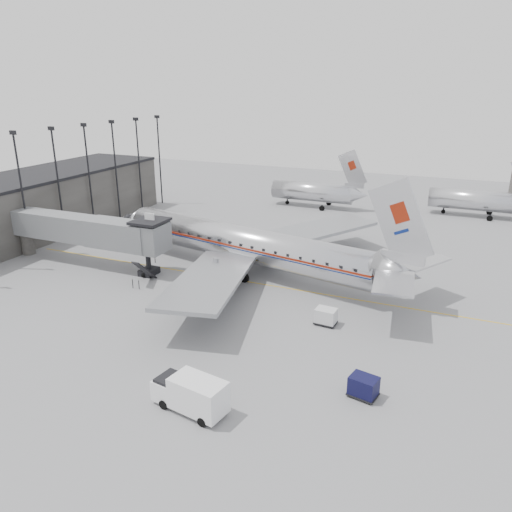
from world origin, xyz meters
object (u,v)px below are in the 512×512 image
at_px(baggage_cart_navy, 364,386).
at_px(baggage_cart_white, 326,316).
at_px(service_van, 190,393).
at_px(ramp_worker, 228,282).
at_px(airliner, 249,245).

relative_size(baggage_cart_navy, baggage_cart_white, 1.11).
distance_m(service_van, ramp_worker, 20.09).
relative_size(service_van, baggage_cart_navy, 2.49).
height_order(service_van, ramp_worker, service_van).
xyz_separation_m(airliner, baggage_cart_white, (11.66, -9.25, -2.43)).
xyz_separation_m(baggage_cart_navy, baggage_cart_white, (-5.37, 9.59, -0.02)).
relative_size(airliner, ramp_worker, 21.60).
bearing_deg(ramp_worker, service_van, -113.31).
bearing_deg(airliner, baggage_cart_white, -26.71).
height_order(baggage_cart_navy, ramp_worker, ramp_worker).
bearing_deg(airliner, ramp_worker, -76.13).
xyz_separation_m(service_van, ramp_worker, (-6.56, 18.99, -0.37)).
height_order(baggage_cart_white, ramp_worker, ramp_worker).
bearing_deg(ramp_worker, baggage_cart_white, -58.97).
relative_size(baggage_cart_navy, ramp_worker, 1.20).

